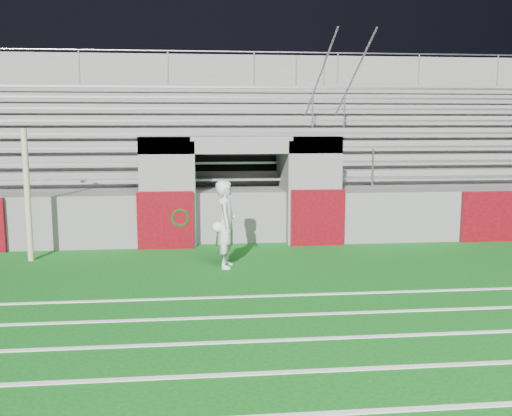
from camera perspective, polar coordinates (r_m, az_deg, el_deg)
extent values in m
plane|color=#0E5514|center=(10.72, -0.07, -7.25)|extent=(90.00, 90.00, 0.00)
cylinder|color=tan|center=(12.92, -21.89, 1.18)|extent=(0.13, 0.13, 2.81)
cube|color=white|center=(6.11, 5.03, -19.90)|extent=(28.00, 0.09, 0.01)
cube|color=white|center=(6.99, 3.41, -16.05)|extent=(28.00, 0.09, 0.01)
cube|color=white|center=(7.90, 2.21, -13.07)|extent=(28.00, 0.09, 0.01)
cube|color=white|center=(8.83, 1.28, -10.71)|extent=(28.00, 0.09, 0.01)
cube|color=white|center=(9.77, 0.53, -8.80)|extent=(28.00, 0.09, 0.01)
cube|color=#64615E|center=(13.88, -8.97, 1.72)|extent=(1.20, 1.00, 2.60)
cube|color=#64615E|center=(14.15, 5.74, 1.90)|extent=(1.20, 1.00, 2.60)
cube|color=black|center=(15.59, -2.02, 2.36)|extent=(2.60, 0.20, 2.50)
cube|color=#64615E|center=(14.47, -6.27, 1.84)|extent=(0.10, 2.20, 2.50)
cube|color=#64615E|center=(14.63, 2.77, 1.95)|extent=(0.10, 2.20, 2.50)
cube|color=#64615E|center=(13.82, -1.56, 6.36)|extent=(4.80, 1.00, 0.40)
cube|color=#64615E|center=(17.74, -2.50, 2.77)|extent=(26.00, 8.00, 0.20)
cube|color=#64615E|center=(17.81, -2.48, 0.77)|extent=(26.00, 8.00, 1.05)
cube|color=#4D060D|center=(13.42, -9.04, -1.21)|extent=(1.30, 0.15, 1.35)
cube|color=#4D060D|center=(13.70, 6.17, -0.96)|extent=(1.30, 0.15, 1.35)
cube|color=#4D060D|center=(15.39, 23.55, -0.77)|extent=(2.20, 0.15, 1.25)
cube|color=#9A9CA2|center=(14.80, -1.82, 2.89)|extent=(23.00, 0.28, 0.06)
cube|color=#64615E|center=(15.65, -2.04, 3.08)|extent=(24.00, 0.75, 0.38)
cube|color=#9A9CA2|center=(15.52, -2.03, 4.55)|extent=(23.00, 0.28, 0.06)
cube|color=#64615E|center=(16.38, -2.23, 3.98)|extent=(24.00, 0.75, 0.76)
cube|color=#9A9CA2|center=(16.24, -2.22, 6.07)|extent=(23.00, 0.28, 0.06)
cube|color=#64615E|center=(17.11, -2.39, 4.81)|extent=(24.00, 0.75, 1.14)
cube|color=#9A9CA2|center=(16.98, -2.39, 7.45)|extent=(23.00, 0.28, 0.06)
cube|color=#64615E|center=(17.85, -2.55, 5.57)|extent=(24.00, 0.75, 1.52)
cube|color=#9A9CA2|center=(17.73, -2.55, 8.72)|extent=(23.00, 0.28, 0.06)
cube|color=#64615E|center=(18.59, -2.69, 6.27)|extent=(24.00, 0.75, 1.90)
cube|color=#9A9CA2|center=(18.48, -2.70, 9.89)|extent=(23.00, 0.28, 0.06)
cube|color=#64615E|center=(19.33, -2.82, 6.92)|extent=(24.00, 0.75, 2.28)
cube|color=#9A9CA2|center=(19.24, -2.83, 10.96)|extent=(23.00, 0.28, 0.06)
cube|color=#64615E|center=(20.08, -2.94, 7.51)|extent=(24.00, 0.75, 2.66)
cube|color=#9A9CA2|center=(20.01, -2.96, 11.95)|extent=(23.00, 0.28, 0.06)
cube|color=#64615E|center=(20.75, -3.04, 7.72)|extent=(26.00, 0.60, 5.29)
cylinder|color=#A5A8AD|center=(14.90, 7.91, 3.93)|extent=(0.05, 0.05, 1.00)
cylinder|color=#A5A8AD|center=(17.78, 5.68, 9.59)|extent=(0.05, 0.05, 1.00)
cylinder|color=#A5A8AD|center=(20.81, 4.04, 13.63)|extent=(0.05, 0.05, 1.00)
cylinder|color=#A5A8AD|center=(17.80, 5.70, 11.20)|extent=(0.05, 6.02, 3.08)
cylinder|color=#A5A8AD|center=(15.17, 11.59, 3.92)|extent=(0.05, 0.05, 1.00)
cylinder|color=#A5A8AD|center=(18.01, 8.84, 9.52)|extent=(0.05, 0.05, 1.00)
cylinder|color=#A5A8AD|center=(21.01, 6.81, 13.54)|extent=(0.05, 0.05, 1.00)
cylinder|color=#A5A8AD|center=(18.03, 8.88, 11.10)|extent=(0.05, 6.02, 3.08)
cylinder|color=#A5A8AD|center=(20.89, -17.27, 13.40)|extent=(0.05, 0.05, 1.10)
cylinder|color=#A5A8AD|center=(20.53, -8.80, 13.76)|extent=(0.05, 0.05, 1.10)
cylinder|color=#A5A8AD|center=(20.62, -0.19, 13.84)|extent=(0.05, 0.05, 1.10)
cylinder|color=#A5A8AD|center=(21.13, 8.17, 13.62)|extent=(0.05, 0.05, 1.10)
cylinder|color=#A5A8AD|center=(22.04, 15.96, 13.17)|extent=(0.05, 0.05, 1.10)
cylinder|color=#A5A8AD|center=(23.30, 23.00, 12.56)|extent=(0.05, 0.05, 1.10)
cylinder|color=#A5A8AD|center=(20.60, -3.06, 15.37)|extent=(24.00, 0.05, 0.05)
imported|color=silver|center=(11.52, -3.00, -1.64)|extent=(0.50, 0.69, 1.78)
sphere|color=white|center=(11.43, -3.89, -1.91)|extent=(0.22, 0.22, 0.22)
torus|color=#0B3911|center=(13.40, -7.59, -0.89)|extent=(0.59, 0.11, 0.59)
torus|color=#0B3810|center=(13.35, -7.60, -0.98)|extent=(0.45, 0.09, 0.45)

